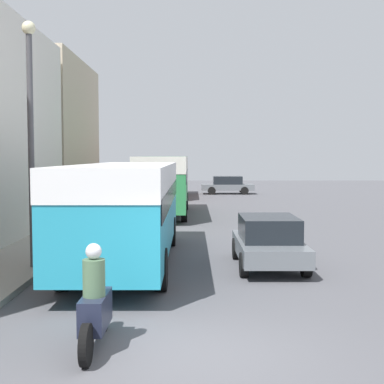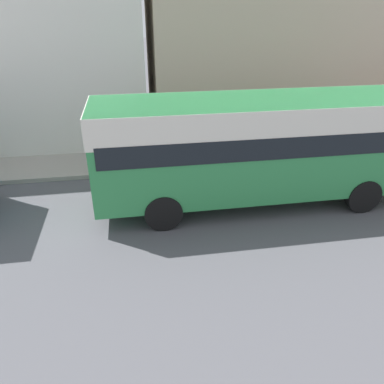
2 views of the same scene
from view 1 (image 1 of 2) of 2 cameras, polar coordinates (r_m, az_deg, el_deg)
ground_plane at (r=8.79m, az=0.65°, el=-16.93°), size 120.00×120.00×0.00m
building_far_terrace at (r=31.70m, az=-16.07°, el=5.70°), size 5.36×9.71×8.45m
bus_lead at (r=15.47m, az=-6.78°, el=-0.74°), size 2.57×10.08×2.89m
bus_following at (r=28.12m, az=-2.91°, el=1.58°), size 2.53×9.26×3.10m
bus_third_in_line at (r=40.90m, az=-2.57°, el=2.28°), size 2.57×9.22×3.08m
motorcycle_behind_lead at (r=8.99m, az=-10.17°, el=-11.92°), size 0.38×2.24×1.73m
car_crossing at (r=15.16m, az=8.31°, el=-5.18°), size 1.82×3.93×1.44m
car_far_curb at (r=44.12m, az=3.95°, el=0.78°), size 4.30×1.80×1.46m
pedestrian_near_curb at (r=41.91m, az=-6.58°, el=0.93°), size 0.33×0.33×1.65m
pedestrian_walking_away at (r=31.96m, az=-9.68°, el=0.03°), size 0.43×0.43×1.73m
lamp_post at (r=14.86m, az=-16.70°, el=6.98°), size 0.36×0.36×6.50m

